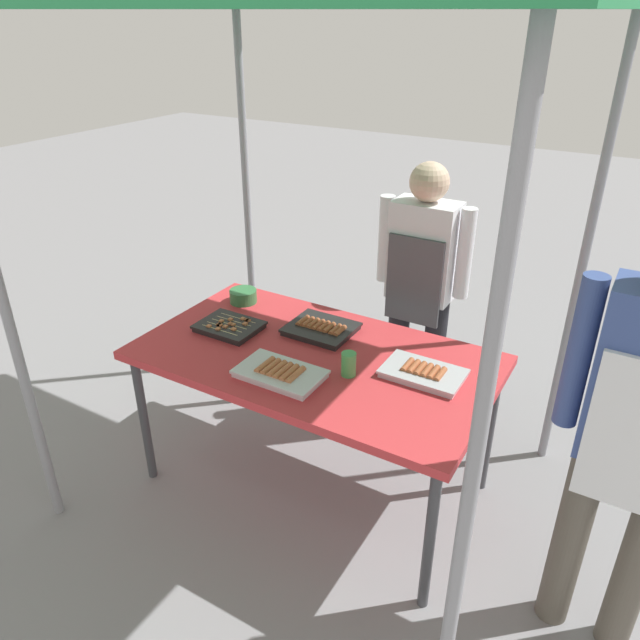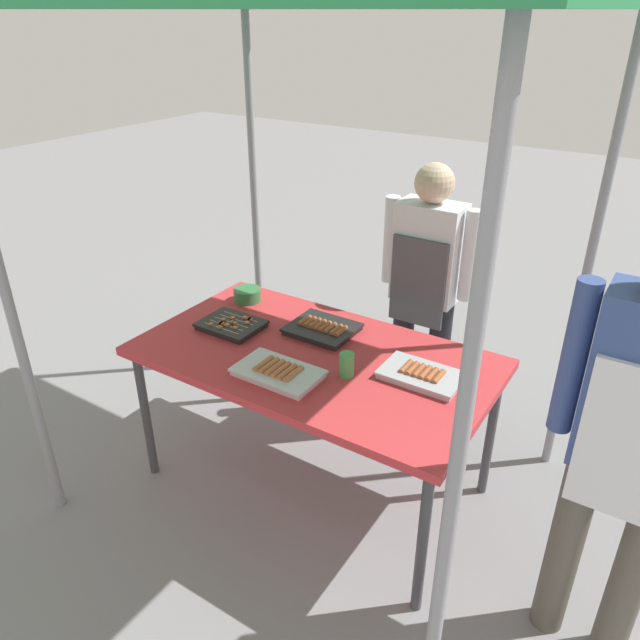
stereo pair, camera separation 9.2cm
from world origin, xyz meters
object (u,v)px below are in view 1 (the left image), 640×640
tray_meat_skewers (229,327)px  vendor_woman (421,277)px  tray_grilled_sausages (423,373)px  tray_spring_rolls (280,373)px  stall_table (314,364)px  tray_pork_links (321,329)px  condiment_bowl (243,296)px  drink_cup_near_edge (349,364)px

tray_meat_skewers → vendor_woman: 1.06m
tray_grilled_sausages → tray_spring_rolls: bearing=-149.2°
stall_table → tray_pork_links: tray_pork_links is taller
condiment_bowl → vendor_woman: bearing=35.1°
tray_pork_links → drink_cup_near_edge: 0.40m
tray_grilled_sausages → condiment_bowl: 1.12m
condiment_bowl → vendor_woman: size_ratio=0.10×
tray_grilled_sausages → condiment_bowl: condiment_bowl is taller
tray_pork_links → condiment_bowl: bearing=171.2°
tray_grilled_sausages → condiment_bowl: (-1.10, 0.20, 0.01)m
stall_table → condiment_bowl: size_ratio=11.13×
stall_table → tray_pork_links: (-0.08, 0.19, 0.07)m
tray_pork_links → tray_spring_rolls: size_ratio=0.85×
drink_cup_near_edge → stall_table: bearing=160.4°
tray_grilled_sausages → drink_cup_near_edge: size_ratio=3.20×
stall_table → tray_pork_links: 0.22m
tray_meat_skewers → vendor_woman: (0.65, 0.83, 0.10)m
tray_grilled_sausages → drink_cup_near_edge: 0.32m
tray_meat_skewers → tray_pork_links: bearing=27.4°
tray_grilled_sausages → tray_spring_rolls: size_ratio=0.93×
tray_spring_rolls → drink_cup_near_edge: drink_cup_near_edge is taller
tray_grilled_sausages → tray_meat_skewers: 0.97m
condiment_bowl → tray_pork_links: bearing=-8.8°
tray_meat_skewers → condiment_bowl: (-0.13, 0.29, 0.02)m
drink_cup_near_edge → tray_pork_links: bearing=137.5°
stall_table → tray_grilled_sausages: size_ratio=4.70×
vendor_woman → tray_meat_skewers: bearing=52.2°
stall_table → drink_cup_near_edge: size_ratio=15.05×
tray_meat_skewers → tray_grilled_sausages: bearing=5.0°
tray_meat_skewers → tray_spring_rolls: bearing=-26.7°
tray_grilled_sausages → tray_pork_links: 0.59m
condiment_bowl → tray_meat_skewers: bearing=-65.4°
tray_meat_skewers → drink_cup_near_edge: 0.69m
stall_table → tray_pork_links: size_ratio=5.11×
tray_meat_skewers → tray_spring_rolls: 0.50m
tray_spring_rolls → stall_table: bearing=84.0°
tray_grilled_sausages → tray_meat_skewers: tray_grilled_sausages is taller
tray_meat_skewers → condiment_bowl: 0.32m
tray_grilled_sausages → drink_cup_near_edge: drink_cup_near_edge is taller
tray_pork_links → tray_spring_rolls: (0.05, -0.43, 0.00)m
tray_pork_links → condiment_bowl: 0.53m
stall_table → tray_meat_skewers: (-0.47, -0.01, 0.07)m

